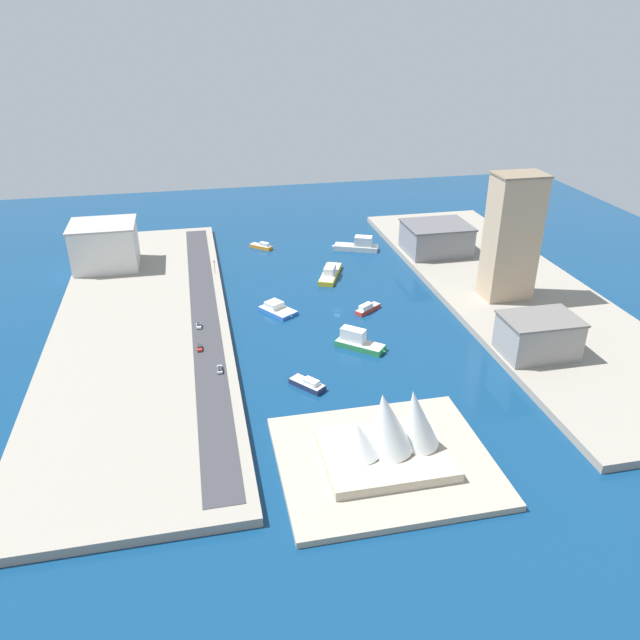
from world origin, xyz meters
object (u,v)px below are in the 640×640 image
Objects in this scene: tugboat_red at (368,308)px; hotel_broad_white at (105,245)px; apartment_midrise_tan at (512,237)px; carpark_squat_concrete at (538,336)px; catamaran_blue at (277,309)px; ferry_green_doubledeck at (358,341)px; traffic_light_waterfront at (214,265)px; pickup_red at (199,347)px; ferry_white_commuter at (358,245)px; ferry_yellow_fast at (330,273)px; warehouse_low_gray at (436,238)px; opera_landmark at (389,434)px; van_white at (199,325)px; water_taxi_orange at (261,246)px; sedan_silver at (220,369)px; patrol_launch_navy at (307,384)px.

hotel_broad_white is (114.37, -71.28, 12.57)m from tugboat_red.
apartment_midrise_tan is 55.79m from carpark_squat_concrete.
catamaran_blue is 0.34× the size of apartment_midrise_tan.
ferry_green_doubledeck is 2.91× the size of traffic_light_waterfront.
carpark_squat_concrete reaches higher than tugboat_red.
catamaran_blue is at bearing -136.62° from pickup_red.
catamaran_blue is 87.10m from ferry_white_commuter.
ferry_yellow_fast is 0.88× the size of hotel_broad_white.
warehouse_low_gray reaches higher than tugboat_red.
opera_landmark is at bearing 77.25° from tugboat_red.
ferry_white_commuter is 120.44m from van_white.
water_taxi_orange is 2.37× the size of sedan_silver.
hotel_broad_white is (101.58, -101.79, 11.28)m from ferry_green_doubledeck.
ferry_white_commuter reaches higher than pickup_red.
sedan_silver is at bearing 32.48° from tugboat_red.
catamaran_blue is 105.45m from apartment_midrise_tan.
catamaran_blue is 3.56× the size of sedan_silver.
tugboat_red is 65.92m from patrol_launch_navy.
carpark_squat_concrete is 5.47× the size of pickup_red.
ferry_white_commuter is 5.03× the size of pickup_red.
patrol_launch_navy is 0.49× the size of carpark_squat_concrete.
ferry_white_commuter reaches higher than tugboat_red.
carpark_squat_concrete is (3.70, 110.17, -0.23)m from warehouse_low_gray.
patrol_launch_navy is 143.19m from warehouse_low_gray.
water_taxi_orange is at bearing -15.24° from ferry_white_commuter.
warehouse_low_gray is 150.01m from pickup_red.
warehouse_low_gray is 172.62m from opera_landmark.
water_taxi_orange is (-3.47, -81.65, -0.14)m from catamaran_blue.
ferry_yellow_fast reaches higher than water_taxi_orange.
water_taxi_orange is at bearing -20.39° from warehouse_low_gray.
ferry_white_commuter is 5.79× the size of van_white.
sedan_silver is at bearing 112.87° from hotel_broad_white.
pickup_red reaches higher than tugboat_red.
sedan_silver reaches higher than catamaran_blue.
catamaran_blue is 3.71× the size of pickup_red.
warehouse_low_gray reaches higher than sedan_silver.
carpark_squat_concrete is 125.84m from pickup_red.
traffic_light_waterfront reaches higher than van_white.
apartment_midrise_tan is 1.66× the size of warehouse_low_gray.
carpark_squat_concrete is (12.76, 50.51, -19.97)m from apartment_midrise_tan.
patrol_launch_navy is 147.95m from hotel_broad_white.
van_white is at bearing -53.71° from patrol_launch_navy.
water_taxi_orange is 121.78m from ferry_green_doubledeck.
ferry_yellow_fast is at bearing 170.43° from traffic_light_waterfront.
warehouse_low_gray is at bearing -153.42° from van_white.
opera_landmark is (9.59, 68.41, 7.76)m from ferry_green_doubledeck.
tugboat_red reaches higher than patrol_launch_navy.
hotel_broad_white reaches higher than catamaran_blue.
pickup_red is at bearing 71.71° from water_taxi_orange.
sedan_silver is 1.04× the size of pickup_red.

